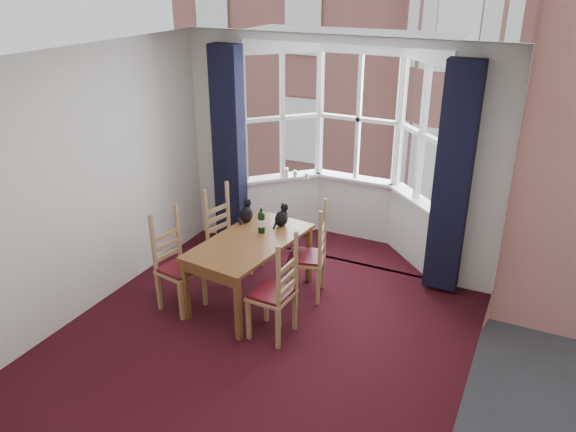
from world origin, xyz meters
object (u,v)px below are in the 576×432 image
Objects in this scene: cat_left at (246,213)px; chair_left_near at (174,267)px; candle_tall at (286,172)px; candle_extra at (307,176)px; candle_short at (295,174)px; cat_right at (282,217)px; chair_right_far at (314,259)px; wine_bottle at (261,221)px; dining_table at (250,247)px; chair_right_near at (280,297)px; chair_left_far at (224,239)px.

chair_left_near is at bearing -115.25° from cat_left.
candle_extra is (0.28, 0.05, -0.02)m from candle_tall.
candle_short is 0.17m from candle_extra.
chair_right_far is at bearing -13.96° from cat_right.
candle_tall is at bearing 81.87° from chair_left_near.
wine_bottle is at bearing -74.53° from candle_tall.
wine_bottle reaches higher than candle_extra.
wine_bottle is at bearing -114.88° from cat_right.
candle_tall is at bearing 102.69° from dining_table.
candle_short is at bearing 100.86° from wine_bottle.
chair_right_far is 2.91× the size of wine_bottle.
cat_right reaches higher than chair_right_near.
cat_left reaches higher than cat_right.
candle_extra is at bearing 93.26° from dining_table.
chair_right_near is 3.31× the size of cat_left.
chair_left_near is 1.31m from chair_right_near.
cat_left is 1.32m from candle_short.
wine_bottle reaches higher than candle_tall.
candle_short reaches higher than chair_left_far.
wine_bottle is (-0.58, -0.15, 0.41)m from chair_right_far.
chair_right_near is 1.00× the size of chair_right_far.
cat_right reaches higher than dining_table.
candle_tall reaches higher than dining_table.
dining_table is at bearing -81.34° from candle_short.
chair_left_far is at bearing 82.45° from chair_left_near.
chair_right_far is 0.73m from wine_bottle.
cat_left is (-0.28, 0.41, 0.19)m from dining_table.
cat_right is at bearing -66.30° from candle_tall.
chair_left_far is 1.00× the size of chair_right_far.
chair_right_near is 2.41m from candle_extra.
chair_right_far is 1.67m from candle_short.
candle_short is (0.32, 1.36, 0.45)m from chair_left_far.
cat_right is 3.35× the size of candle_extra.
cat_left is 0.43m from cat_right.
chair_right_near is 0.89m from chair_right_far.
cat_right is 2.15× the size of candle_tall.
chair_right_near is 11.28× the size of candle_extra.
cat_right is 0.87× the size of wine_bottle.
candle_extra is (0.18, 1.34, 0.06)m from cat_left.
wine_bottle is 1.53m from candle_tall.
dining_table is 1.71× the size of chair_right_near.
cat_left reaches higher than candle_tall.
chair_left_far is at bearing -170.77° from cat_right.
chair_left_far is 11.28× the size of candle_extra.
chair_right_far is at bearing 0.18° from chair_left_far.
candle_extra is at bearing 10.01° from candle_tall.
cat_right reaches higher than candle_extra.
chair_left_near is 11.28× the size of candle_extra.
cat_right is (-0.46, 0.11, 0.38)m from chair_right_far.
chair_left_far is at bearing -179.82° from chair_right_far.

